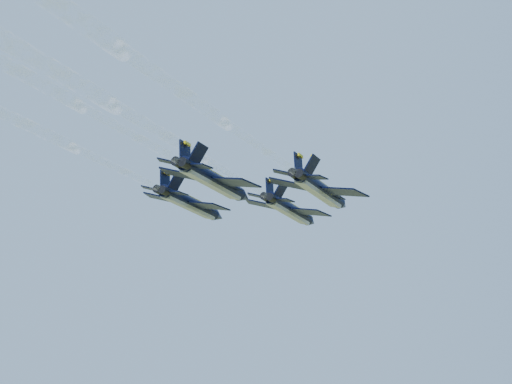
# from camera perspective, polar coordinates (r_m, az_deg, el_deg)

# --- Properties ---
(jet_lead) EXTENTS (13.00, 18.05, 4.81)m
(jet_lead) POSITION_cam_1_polar(r_m,az_deg,el_deg) (118.51, 2.53, -1.30)
(jet_lead) COLOR black
(jet_left) EXTENTS (13.00, 18.05, 4.81)m
(jet_left) POSITION_cam_1_polar(r_m,az_deg,el_deg) (113.67, -4.74, -0.86)
(jet_left) COLOR black
(jet_right) EXTENTS (13.00, 18.05, 4.81)m
(jet_right) POSITION_cam_1_polar(r_m,az_deg,el_deg) (103.55, 4.75, 0.15)
(jet_right) COLOR black
(jet_slot) EXTENTS (13.00, 18.05, 4.81)m
(jet_slot) POSITION_cam_1_polar(r_m,az_deg,el_deg) (97.44, -3.04, 0.84)
(jet_slot) COLOR black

